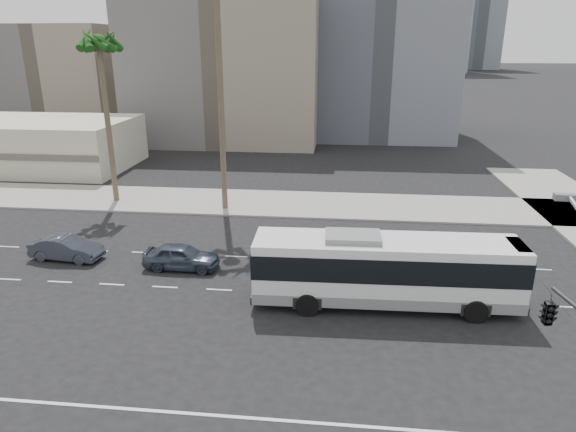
# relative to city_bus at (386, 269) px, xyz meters

# --- Properties ---
(ground) EXTENTS (700.00, 700.00, 0.00)m
(ground) POSITION_rel_city_bus_xyz_m (-5.64, 0.63, -1.97)
(ground) COLOR black
(ground) RESTS_ON ground
(sidewalk_north) EXTENTS (120.00, 7.00, 0.15)m
(sidewalk_north) POSITION_rel_city_bus_xyz_m (-5.64, 16.13, -1.89)
(sidewalk_north) COLOR gray
(sidewalk_north) RESTS_ON ground
(commercial_low) EXTENTS (22.00, 12.16, 5.00)m
(commercial_low) POSITION_rel_city_bus_xyz_m (-35.64, 26.62, 0.53)
(commercial_low) COLOR beige
(commercial_low) RESTS_ON ground
(midrise_beige_west) EXTENTS (24.00, 18.00, 18.00)m
(midrise_beige_west) POSITION_rel_city_bus_xyz_m (-17.64, 45.63, 7.03)
(midrise_beige_west) COLOR slate
(midrise_beige_west) RESTS_ON ground
(midrise_gray_center) EXTENTS (20.00, 20.00, 26.00)m
(midrise_gray_center) POSITION_rel_city_bus_xyz_m (2.36, 52.63, 11.03)
(midrise_gray_center) COLOR #545762
(midrise_gray_center) RESTS_ON ground
(midrise_beige_far) EXTENTS (18.00, 16.00, 15.00)m
(midrise_beige_far) POSITION_rel_city_bus_xyz_m (-43.64, 50.63, 5.53)
(midrise_beige_far) COLOR slate
(midrise_beige_far) RESTS_ON ground
(highrise_far) EXTENTS (22.00, 22.00, 60.00)m
(highrise_far) POSITION_rel_city_bus_xyz_m (64.36, 260.63, 28.03)
(highrise_far) COLOR slate
(highrise_far) RESTS_ON ground
(city_bus) EXTENTS (13.11, 3.23, 3.75)m
(city_bus) POSITION_rel_city_bus_xyz_m (0.00, 0.00, 0.00)
(city_bus) COLOR silver
(city_bus) RESTS_ON ground
(car_a) EXTENTS (1.87, 4.46, 1.51)m
(car_a) POSITION_rel_city_bus_xyz_m (-11.44, 3.13, -1.22)
(car_a) COLOR #333C4B
(car_a) RESTS_ON ground
(car_b) EXTENTS (1.94, 4.50, 1.44)m
(car_b) POSITION_rel_city_bus_xyz_m (-18.82, 3.69, -1.25)
(car_b) COLOR #2F343F
(car_b) RESTS_ON ground
(traffic_signal) EXTENTS (2.69, 3.63, 5.79)m
(traffic_signal) POSITION_rel_city_bus_xyz_m (4.00, -9.40, 2.86)
(traffic_signal) COLOR #262628
(traffic_signal) RESTS_ON ground
(palm_mid) EXTENTS (4.45, 4.45, 13.76)m
(palm_mid) POSITION_rel_city_bus_xyz_m (-20.88, 15.40, 10.42)
(palm_mid) COLOR brown
(palm_mid) RESTS_ON ground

